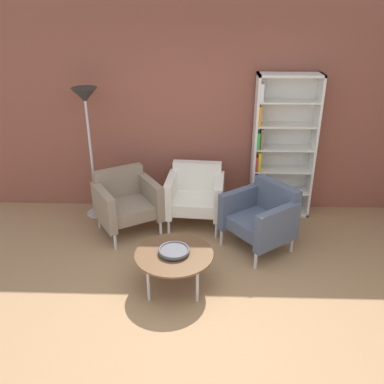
{
  "coord_description": "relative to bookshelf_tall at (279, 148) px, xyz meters",
  "views": [
    {
      "loc": [
        0.0,
        -2.98,
        2.76
      ],
      "look_at": [
        -0.12,
        0.84,
        0.95
      ],
      "focal_mm": 38.98,
      "sensor_mm": 36.0,
      "label": 1
    }
  ],
  "objects": [
    {
      "name": "armchair_spare_guest",
      "position": [
        -1.97,
        -0.58,
        -0.52
      ],
      "size": [
        0.94,
        0.92,
        0.78
      ],
      "rotation": [
        0.0,
        0.0,
        0.55
      ],
      "color": "gray",
      "rests_on": "ground_plane"
    },
    {
      "name": "brick_back_panel",
      "position": [
        -0.99,
        0.2,
        0.52
      ],
      "size": [
        6.4,
        0.12,
        2.9
      ],
      "primitive_type": "cube",
      "color": "brown",
      "rests_on": "ground_plane"
    },
    {
      "name": "coffee_table_low",
      "position": [
        -1.28,
        -1.71,
        -0.56
      ],
      "size": [
        0.8,
        0.8,
        0.4
      ],
      "color": "brown",
      "rests_on": "ground_plane"
    },
    {
      "name": "armchair_near_window",
      "position": [
        -1.1,
        -0.36,
        -0.52
      ],
      "size": [
        0.77,
        0.71,
        0.78
      ],
      "rotation": [
        0.0,
        0.0,
        -0.08
      ],
      "color": "white",
      "rests_on": "ground_plane"
    },
    {
      "name": "floor_lamp_torchiere",
      "position": [
        -2.47,
        -0.15,
        0.52
      ],
      "size": [
        0.32,
        0.32,
        1.74
      ],
      "color": "silver",
      "rests_on": "ground_plane"
    },
    {
      "name": "ground_plane",
      "position": [
        -0.99,
        -2.26,
        -0.93
      ],
      "size": [
        8.32,
        8.32,
        0.0
      ],
      "primitive_type": "plane",
      "color": "#9E7751"
    },
    {
      "name": "armchair_by_bookshelf",
      "position": [
        -0.3,
        -0.92,
        -0.52
      ],
      "size": [
        0.94,
        0.95,
        0.78
      ],
      "rotation": [
        0.0,
        0.0,
        -0.92
      ],
      "color": "#4C566B",
      "rests_on": "ground_plane"
    },
    {
      "name": "decorative_bowl",
      "position": [
        -1.28,
        -1.71,
        -0.5
      ],
      "size": [
        0.32,
        0.32,
        0.05
      ],
      "color": "#4C4C51",
      "rests_on": "coffee_table_low"
    },
    {
      "name": "bookshelf_tall",
      "position": [
        0.0,
        0.0,
        0.0
      ],
      "size": [
        0.8,
        0.3,
        1.9
      ],
      "color": "silver",
      "rests_on": "ground_plane"
    }
  ]
}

